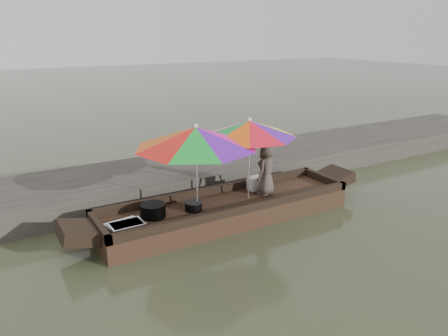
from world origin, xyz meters
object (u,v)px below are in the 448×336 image
boat_hull (227,211)px  tray_crayfish (127,226)px  vendor (266,169)px  umbrella_stern (249,159)px  supply_bag (255,183)px  umbrella_bow (196,168)px  cooking_pot (153,210)px  tray_scallop (124,225)px  charcoal_grill (193,206)px

boat_hull → tray_crayfish: size_ratio=8.82×
vendor → umbrella_stern: 0.49m
supply_bag → umbrella_stern: size_ratio=0.16×
umbrella_bow → boat_hull: bearing=0.0°
cooking_pot → umbrella_stern: (1.89, -0.09, 0.66)m
boat_hull → tray_scallop: (-1.98, -0.04, 0.21)m
umbrella_bow → supply_bag: bearing=12.7°
tray_crayfish → umbrella_stern: 2.55m
boat_hull → umbrella_bow: umbrella_bow is taller
umbrella_stern → tray_scallop: bearing=-179.1°
tray_crayfish → umbrella_bow: bearing=5.7°
charcoal_grill → supply_bag: 1.58m
boat_hull → charcoal_grill: bearing=179.4°
vendor → umbrella_bow: umbrella_bow is taller
vendor → umbrella_bow: (-1.51, -0.02, 0.26)m
charcoal_grill → umbrella_bow: umbrella_bow is taller
boat_hull → vendor: bearing=1.1°
vendor → umbrella_bow: bearing=-28.9°
umbrella_bow → tray_crayfish: bearing=-174.3°
tray_crayfish → boat_hull: bearing=3.9°
supply_bag → boat_hull: bearing=-159.0°
tray_scallop → supply_bag: size_ratio=1.96×
supply_bag → vendor: bearing=-83.9°
vendor → umbrella_stern: size_ratio=0.59×
tray_scallop → vendor: (2.87, 0.06, 0.48)m
tray_crayfish → tray_scallop: (-0.02, 0.10, -0.01)m
cooking_pot → umbrella_stern: umbrella_stern is taller
charcoal_grill → supply_bag: supply_bag is taller
vendor → umbrella_bow: 1.53m
tray_scallop → vendor: vendor is taller
charcoal_grill → supply_bag: size_ratio=1.10×
umbrella_bow → umbrella_stern: (1.09, 0.00, 0.00)m
umbrella_stern → boat_hull: bearing=180.0°
vendor → boat_hull: bearing=-28.4°
charcoal_grill → supply_bag: (1.55, 0.32, 0.06)m
supply_bag → umbrella_bow: size_ratio=0.13×
cooking_pot → umbrella_stern: size_ratio=0.25×
cooking_pot → tray_crayfish: (-0.55, -0.23, -0.07)m
boat_hull → supply_bag: (0.86, 0.33, 0.30)m
umbrella_bow → umbrella_stern: 1.09m
umbrella_bow → vendor: bearing=0.7°
tray_scallop → umbrella_bow: bearing=1.6°
tray_scallop → supply_bag: 2.87m
cooking_pot → umbrella_bow: 1.04m
tray_scallop → charcoal_grill: (1.29, 0.05, 0.04)m
supply_bag → tray_scallop: bearing=-172.6°
umbrella_bow → umbrella_stern: same height
charcoal_grill → umbrella_bow: size_ratio=0.14×
boat_hull → supply_bag: bearing=21.0°
cooking_pot → vendor: 2.35m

